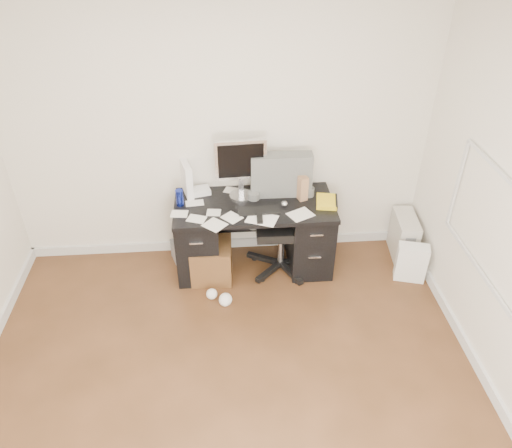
{
  "coord_description": "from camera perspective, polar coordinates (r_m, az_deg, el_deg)",
  "views": [
    {
      "loc": [
        0.01,
        -2.28,
        3.27
      ],
      "look_at": [
        0.28,
        1.2,
        0.83
      ],
      "focal_mm": 35.0,
      "sensor_mm": 36.0,
      "label": 1
    }
  ],
  "objects": [
    {
      "name": "magazine_file",
      "position": [
        4.75,
        5.03,
        4.46
      ],
      "size": [
        0.16,
        0.23,
        0.24
      ],
      "primitive_type": "cube",
      "rotation": [
        0.0,
        0.0,
        0.3
      ],
      "color": "#996C4A",
      "rests_on": "desk"
    },
    {
      "name": "white_binder",
      "position": [
        4.81,
        -7.93,
        5.17
      ],
      "size": [
        0.19,
        0.3,
        0.32
      ],
      "primitive_type": "cube",
      "rotation": [
        0.0,
        0.0,
        0.25
      ],
      "color": "white",
      "rests_on": "desk"
    },
    {
      "name": "lcd_monitor",
      "position": [
        4.64,
        -1.75,
        6.3
      ],
      "size": [
        0.49,
        0.3,
        0.6
      ],
      "primitive_type": null,
      "rotation": [
        0.0,
        0.0,
        0.06
      ],
      "color": "silver",
      "rests_on": "desk"
    },
    {
      "name": "computer_mouse",
      "position": [
        4.63,
        3.26,
        2.3
      ],
      "size": [
        0.07,
        0.07,
        0.06
      ],
      "primitive_type": "sphere",
      "rotation": [
        0.0,
        0.0,
        0.23
      ],
      "color": "silver",
      "rests_on": "desk"
    },
    {
      "name": "keyboard",
      "position": [
        4.56,
        0.36,
        1.54
      ],
      "size": [
        0.38,
        0.14,
        0.02
      ],
      "primitive_type": "cube",
      "rotation": [
        0.0,
        0.0,
        0.03
      ],
      "color": "black",
      "rests_on": "desk"
    },
    {
      "name": "ground",
      "position": [
        3.99,
        -2.88,
        -20.24
      ],
      "size": [
        4.0,
        4.0,
        0.0
      ],
      "primitive_type": "plane",
      "color": "#422915",
      "rests_on": "ground"
    },
    {
      "name": "travel_mug",
      "position": [
        4.67,
        -8.72,
        2.99
      ],
      "size": [
        0.08,
        0.08,
        0.16
      ],
      "primitive_type": "cylinder",
      "rotation": [
        0.0,
        0.0,
        0.17
      ],
      "color": "navy",
      "rests_on": "desk"
    },
    {
      "name": "office_chair",
      "position": [
        4.77,
        3.0,
        0.6
      ],
      "size": [
        0.68,
        0.68,
        1.17
      ],
      "primitive_type": null,
      "rotation": [
        0.0,
        0.0,
        -0.02
      ],
      "color": "#4F514F",
      "rests_on": "ground"
    },
    {
      "name": "paper_remote",
      "position": [
        4.46,
        0.68,
        0.68
      ],
      "size": [
        0.33,
        0.3,
        0.02
      ],
      "primitive_type": null,
      "rotation": [
        0.0,
        0.0,
        -0.39
      ],
      "color": "white",
      "rests_on": "desk"
    },
    {
      "name": "room_shell",
      "position": [
        2.82,
        -3.21,
        -0.05
      ],
      "size": [
        4.02,
        4.02,
        2.71
      ],
      "color": "silver",
      "rests_on": "ground"
    },
    {
      "name": "pc_tower",
      "position": [
        5.35,
        16.51,
        -1.36
      ],
      "size": [
        0.25,
        0.48,
        0.46
      ],
      "primitive_type": "cube",
      "rotation": [
        0.0,
        0.0,
        -0.11
      ],
      "color": "beige",
      "rests_on": "ground"
    },
    {
      "name": "wicker_basket",
      "position": [
        4.9,
        -5.11,
        -4.19
      ],
      "size": [
        0.4,
        0.4,
        0.39
      ],
      "primitive_type": "cube",
      "rotation": [
        0.0,
        0.0,
        -0.05
      ],
      "color": "#4C3016",
      "rests_on": "ground"
    },
    {
      "name": "desk_printer",
      "position": [
        5.18,
        -7.46,
        -3.1
      ],
      "size": [
        0.43,
        0.39,
        0.21
      ],
      "primitive_type": "cube",
      "rotation": [
        0.0,
        0.0,
        0.32
      ],
      "color": "slate",
      "rests_on": "ground"
    },
    {
      "name": "shopping_bag",
      "position": [
        5.08,
        17.32,
        -4.22
      ],
      "size": [
        0.33,
        0.28,
        0.39
      ],
      "primitive_type": "cube",
      "rotation": [
        0.0,
        0.0,
        -0.28
      ],
      "color": "white",
      "rests_on": "ground"
    },
    {
      "name": "loose_papers",
      "position": [
        4.63,
        -2.63,
        1.9
      ],
      "size": [
        1.1,
        0.6,
        0.0
      ],
      "primitive_type": null,
      "color": "white",
      "rests_on": "desk"
    },
    {
      "name": "pen_cup",
      "position": [
        4.81,
        3.2,
        4.82
      ],
      "size": [
        0.1,
        0.1,
        0.22
      ],
      "primitive_type": null,
      "rotation": [
        0.0,
        0.0,
        -0.07
      ],
      "color": "#523117",
      "rests_on": "desk"
    },
    {
      "name": "desk",
      "position": [
        4.88,
        -0.2,
        -1.13
      ],
      "size": [
        1.5,
        0.7,
        0.75
      ],
      "color": "black",
      "rests_on": "ground"
    },
    {
      "name": "yellow_book",
      "position": [
        4.72,
        8.08,
        2.55
      ],
      "size": [
        0.23,
        0.27,
        0.04
      ],
      "primitive_type": "cube",
      "rotation": [
        0.0,
        0.0,
        -0.18
      ],
      "color": "yellow",
      "rests_on": "desk"
    }
  ]
}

